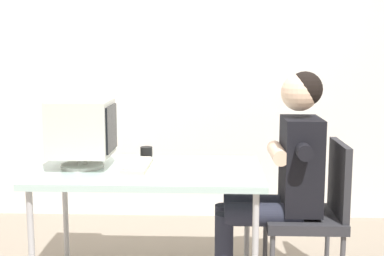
% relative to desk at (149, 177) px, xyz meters
% --- Properties ---
extents(wall_back, '(8.00, 0.10, 3.00)m').
position_rel_desk_xyz_m(wall_back, '(0.30, 1.40, 0.82)').
color(wall_back, silver).
rests_on(wall_back, ground_plane).
extents(desk, '(1.35, 0.80, 0.73)m').
position_rel_desk_xyz_m(desk, '(0.00, 0.00, 0.00)').
color(desk, '#B7B7BC').
rests_on(desk, ground_plane).
extents(crt_monitor, '(0.37, 0.34, 0.41)m').
position_rel_desk_xyz_m(crt_monitor, '(-0.41, 0.02, 0.28)').
color(crt_monitor, silver).
rests_on(crt_monitor, desk).
extents(keyboard, '(0.15, 0.40, 0.03)m').
position_rel_desk_xyz_m(keyboard, '(-0.07, 0.04, 0.06)').
color(keyboard, beige).
rests_on(keyboard, desk).
extents(office_chair, '(0.46, 0.46, 0.90)m').
position_rel_desk_xyz_m(office_chair, '(1.00, 0.02, -0.18)').
color(office_chair, '#4C4C51').
rests_on(office_chair, ground_plane).
extents(person_seated, '(0.75, 0.54, 1.31)m').
position_rel_desk_xyz_m(person_seated, '(0.79, 0.02, 0.04)').
color(person_seated, black).
rests_on(person_seated, ground_plane).
extents(desk_mug, '(0.08, 0.09, 0.08)m').
position_rel_desk_xyz_m(desk_mug, '(-0.05, 0.28, 0.09)').
color(desk_mug, black).
rests_on(desk_mug, desk).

